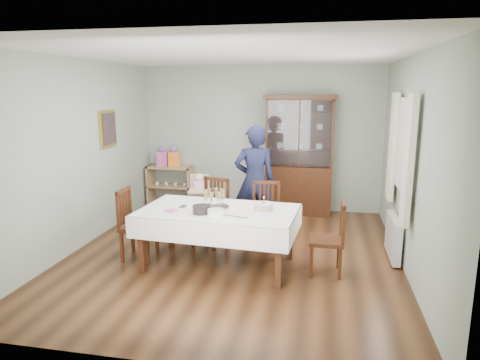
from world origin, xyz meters
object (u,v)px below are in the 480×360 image
(birthday_cake, at_px, (264,207))
(sideboard, at_px, (171,186))
(gift_bag_pink, at_px, (162,157))
(woman, at_px, (255,181))
(chair_far_left, at_px, (211,226))
(high_chair, at_px, (200,208))
(chair_end_right, at_px, (327,252))
(china_cabinet, at_px, (299,153))
(gift_bag_orange, at_px, (174,157))
(dining_table, at_px, (219,237))
(chair_far_right, at_px, (266,228))
(chair_end_left, at_px, (138,238))
(champagne_tray, at_px, (214,202))

(birthday_cake, bearing_deg, sideboard, 130.11)
(gift_bag_pink, bearing_deg, woman, -33.62)
(chair_far_left, distance_m, woman, 0.99)
(high_chair, bearing_deg, chair_end_right, -46.55)
(china_cabinet, bearing_deg, gift_bag_orange, 179.96)
(dining_table, xyz_separation_m, birthday_cake, (0.58, 0.05, 0.42))
(sideboard, relative_size, chair_far_left, 0.92)
(dining_table, distance_m, woman, 1.42)
(chair_far_right, bearing_deg, chair_far_left, 177.64)
(chair_far_left, xyz_separation_m, chair_end_left, (-0.83, -0.70, -0.00))
(china_cabinet, xyz_separation_m, champagne_tray, (-0.94, -2.59, -0.29))
(gift_bag_orange, bearing_deg, sideboard, 167.29)
(china_cabinet, bearing_deg, chair_end_right, -78.74)
(chair_far_left, bearing_deg, high_chair, 136.30)
(chair_far_left, height_order, birthday_cake, chair_far_left)
(chair_far_left, bearing_deg, gift_bag_pink, 144.99)
(chair_end_right, distance_m, gift_bag_pink, 4.18)
(china_cabinet, height_order, high_chair, china_cabinet)
(chair_end_right, distance_m, birthday_cake, 0.97)
(high_chair, height_order, champagne_tray, champagne_tray)
(chair_far_right, xyz_separation_m, gift_bag_orange, (-2.06, 1.85, 0.70))
(china_cabinet, height_order, chair_far_left, china_cabinet)
(chair_far_left, height_order, chair_far_right, chair_far_left)
(dining_table, bearing_deg, birthday_cake, 5.20)
(champagne_tray, xyz_separation_m, gift_bag_orange, (-1.48, 2.60, 0.15))
(chair_far_right, xyz_separation_m, chair_end_right, (0.87, -0.79, -0.00))
(gift_bag_pink, bearing_deg, dining_table, -56.24)
(china_cabinet, height_order, woman, china_cabinet)
(chair_end_left, height_order, chair_end_right, chair_end_left)
(china_cabinet, height_order, gift_bag_pink, china_cabinet)
(chair_far_left, relative_size, chair_far_right, 1.04)
(chair_far_right, bearing_deg, chair_end_left, -162.70)
(dining_table, distance_m, gift_bag_pink, 3.26)
(dining_table, height_order, chair_end_right, chair_end_right)
(china_cabinet, distance_m, birthday_cake, 2.64)
(chair_far_right, distance_m, birthday_cake, 0.93)
(gift_bag_pink, bearing_deg, chair_end_right, -39.73)
(woman, xyz_separation_m, champagne_tray, (-0.33, -1.24, -0.04))
(chair_end_right, relative_size, gift_bag_pink, 2.39)
(china_cabinet, relative_size, chair_far_left, 2.21)
(woman, distance_m, gift_bag_pink, 2.45)
(sideboard, distance_m, gift_bag_pink, 0.59)
(dining_table, xyz_separation_m, chair_far_right, (0.51, 0.82, -0.10))
(woman, relative_size, birthday_cake, 6.43)
(chair_far_right, xyz_separation_m, champagne_tray, (-0.59, -0.75, 0.55))
(sideboard, bearing_deg, champagne_tray, -59.12)
(chair_end_right, bearing_deg, gift_bag_orange, -133.35)
(dining_table, relative_size, chair_end_right, 2.24)
(chair_far_left, height_order, champagne_tray, champagne_tray)
(chair_end_left, distance_m, gift_bag_pink, 2.79)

